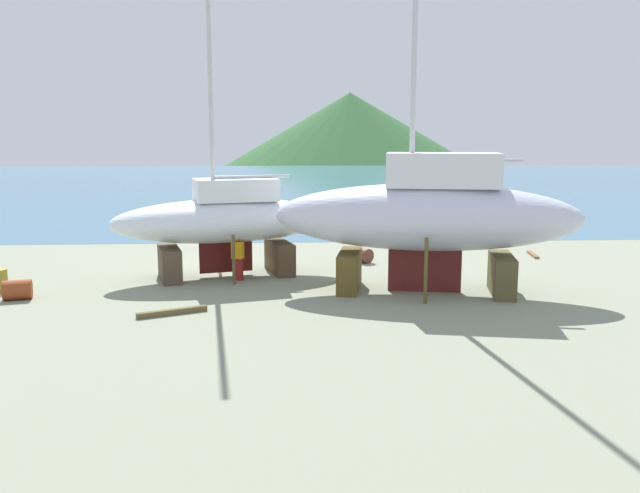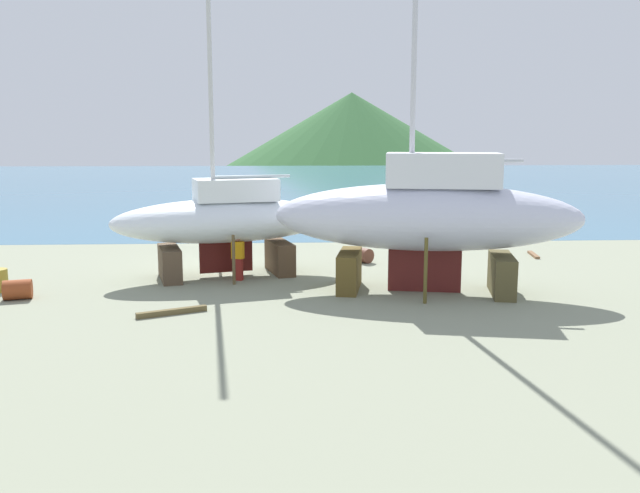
% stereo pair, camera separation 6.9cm
% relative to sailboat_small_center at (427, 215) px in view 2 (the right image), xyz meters
% --- Properties ---
extents(ground_plane, '(45.88, 45.88, 0.00)m').
position_rel_sailboat_small_center_xyz_m(ground_plane, '(-7.76, -0.58, -2.71)').
color(ground_plane, gray).
extents(sea_water, '(141.70, 84.05, 0.01)m').
position_rel_sailboat_small_center_xyz_m(sea_water, '(-7.76, 52.91, -2.71)').
color(sea_water, teal).
rests_on(sea_water, ground).
extents(headland_hill, '(103.69, 103.69, 29.80)m').
position_rel_sailboat_small_center_xyz_m(headland_hill, '(10.21, 132.47, -2.71)').
color(headland_hill, '#2E5C2E').
rests_on(headland_hill, ground).
extents(sailboat_small_center, '(10.88, 4.91, 18.67)m').
position_rel_sailboat_small_center_xyz_m(sailboat_small_center, '(0.00, 0.00, 0.00)').
color(sailboat_small_center, brown).
rests_on(sailboat_small_center, ground).
extents(sailboat_large_starboard, '(9.03, 5.01, 13.32)m').
position_rel_sailboat_small_center_xyz_m(sailboat_large_starboard, '(-7.14, 3.02, -0.53)').
color(sailboat_large_starboard, brown).
rests_on(sailboat_large_starboard, ground).
extents(worker, '(0.49, 0.37, 1.69)m').
position_rel_sailboat_small_center_xyz_m(worker, '(-6.67, 2.19, -1.83)').
color(worker, maroon).
rests_on(worker, ground).
extents(barrel_rust_near, '(1.06, 1.13, 0.63)m').
position_rel_sailboat_small_center_xyz_m(barrel_rust_near, '(-1.62, 5.58, -2.40)').
color(barrel_rust_near, brown).
rests_on(barrel_rust_near, ground).
extents(barrel_by_slipway, '(1.02, 0.86, 0.66)m').
position_rel_sailboat_small_center_xyz_m(barrel_by_slipway, '(-13.79, -0.40, -2.38)').
color(barrel_by_slipway, brown).
rests_on(barrel_by_slipway, ground).
extents(timber_plank_near, '(0.41, 1.62, 0.10)m').
position_rel_sailboat_small_center_xyz_m(timber_plank_near, '(6.33, 6.64, -2.66)').
color(timber_plank_near, brown).
rests_on(timber_plank_near, ground).
extents(timber_long_fore, '(2.05, 1.07, 0.17)m').
position_rel_sailboat_small_center_xyz_m(timber_long_fore, '(-8.34, -2.59, -2.63)').
color(timber_long_fore, brown).
rests_on(timber_long_fore, ground).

